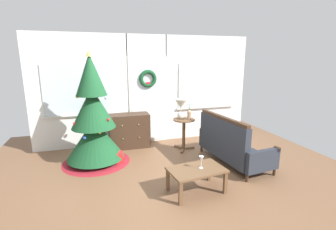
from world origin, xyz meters
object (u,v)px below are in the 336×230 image
(side_table, at_px, (184,128))
(wine_glass, at_px, (201,159))
(settee_sofa, at_px, (230,145))
(table_lamp, at_px, (181,106))
(coffee_table, at_px, (196,172))
(gift_box, at_px, (117,158))
(christmas_tree, at_px, (94,124))
(flower_vase, at_px, (189,114))
(dresser_cabinet, at_px, (130,131))

(side_table, relative_size, wine_glass, 3.64)
(wine_glass, bearing_deg, settee_sofa, 39.22)
(table_lamp, height_order, wine_glass, table_lamp)
(side_table, xyz_separation_m, coffee_table, (-0.44, -1.73, -0.18))
(coffee_table, distance_m, gift_box, 1.80)
(table_lamp, bearing_deg, christmas_tree, -174.77)
(settee_sofa, bearing_deg, flower_vase, 120.11)
(settee_sofa, xyz_separation_m, coffee_table, (-1.05, -0.80, -0.05))
(dresser_cabinet, distance_m, side_table, 1.26)
(coffee_table, xyz_separation_m, gift_box, (-1.06, 1.43, -0.22))
(christmas_tree, distance_m, wine_glass, 2.24)
(christmas_tree, bearing_deg, flower_vase, 1.95)
(side_table, xyz_separation_m, flower_vase, (0.10, -0.06, 0.32))
(flower_vase, relative_size, gift_box, 1.59)
(settee_sofa, bearing_deg, wine_glass, -140.78)
(table_lamp, relative_size, wine_glass, 2.26)
(gift_box, bearing_deg, flower_vase, 8.53)
(settee_sofa, height_order, side_table, settee_sofa)
(christmas_tree, relative_size, wine_glass, 11.12)
(table_lamp, distance_m, gift_box, 1.73)
(side_table, bearing_deg, table_lamp, 146.31)
(christmas_tree, distance_m, coffee_table, 2.22)
(coffee_table, height_order, gift_box, coffee_table)
(settee_sofa, relative_size, side_table, 2.35)
(side_table, bearing_deg, settee_sofa, -57.00)
(dresser_cabinet, distance_m, flower_vase, 1.43)
(christmas_tree, xyz_separation_m, gift_box, (0.39, -0.17, -0.68))
(christmas_tree, distance_m, flower_vase, 2.00)
(dresser_cabinet, height_order, table_lamp, table_lamp)
(dresser_cabinet, xyz_separation_m, coffee_table, (0.69, -2.27, -0.06))
(settee_sofa, xyz_separation_m, gift_box, (-2.11, 0.64, -0.27))
(dresser_cabinet, height_order, settee_sofa, settee_sofa)
(coffee_table, xyz_separation_m, wine_glass, (0.07, -0.00, 0.20))
(christmas_tree, relative_size, coffee_table, 2.42)
(side_table, distance_m, wine_glass, 1.77)
(flower_vase, distance_m, gift_box, 1.77)
(wine_glass, relative_size, gift_box, 0.89)
(gift_box, bearing_deg, wine_glass, -51.61)
(dresser_cabinet, bearing_deg, christmas_tree, -139.27)
(dresser_cabinet, height_order, gift_box, dresser_cabinet)
(dresser_cabinet, relative_size, side_table, 1.28)
(flower_vase, height_order, gift_box, flower_vase)
(wine_glass, distance_m, gift_box, 1.88)
(gift_box, bearing_deg, dresser_cabinet, 65.92)
(christmas_tree, height_order, side_table, christmas_tree)
(flower_vase, bearing_deg, gift_box, -171.47)
(christmas_tree, distance_m, gift_box, 0.80)
(settee_sofa, height_order, flower_vase, flower_vase)
(christmas_tree, xyz_separation_m, table_lamp, (1.84, 0.17, 0.21))
(dresser_cabinet, xyz_separation_m, settee_sofa, (1.74, -1.47, -0.01))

